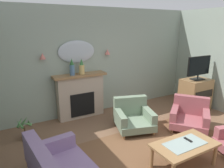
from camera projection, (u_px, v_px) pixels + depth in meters
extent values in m
cube|color=brown|center=(176.00, 166.00, 3.64)|extent=(6.62, 6.69, 0.10)
cube|color=#93A393|center=(102.00, 61.00, 5.69)|extent=(6.62, 0.10, 2.81)
cube|color=brown|center=(168.00, 157.00, 3.80)|extent=(3.20, 2.40, 0.01)
cube|color=tan|center=(80.00, 97.00, 5.39)|extent=(1.20, 0.28, 1.10)
cube|color=black|center=(82.00, 104.00, 5.35)|extent=(0.64, 0.12, 0.60)
cube|color=olive|center=(80.00, 75.00, 5.22)|extent=(1.36, 0.36, 0.06)
cylinder|color=#4C7093|center=(72.00, 70.00, 5.06)|extent=(0.12, 0.12, 0.26)
cone|color=#2D6633|center=(72.00, 62.00, 5.01)|extent=(0.10, 0.10, 0.16)
cylinder|color=tan|center=(82.00, 70.00, 5.18)|extent=(0.14, 0.14, 0.23)
cone|color=#38753D|center=(81.00, 62.00, 5.13)|extent=(0.10, 0.10, 0.16)
ellipsoid|color=#B2BCC6|center=(77.00, 52.00, 5.19)|extent=(0.96, 0.06, 0.56)
cone|color=#D17066|center=(43.00, 56.00, 4.76)|extent=(0.14, 0.14, 0.14)
cone|color=#D17066|center=(107.00, 52.00, 5.56)|extent=(0.14, 0.14, 0.14)
cube|color=olive|center=(185.00, 145.00, 3.44)|extent=(1.10, 0.60, 0.04)
cube|color=#8C9E99|center=(185.00, 143.00, 3.43)|extent=(0.72, 0.36, 0.01)
cylinder|color=olive|center=(215.00, 155.00, 3.52)|extent=(0.06, 0.06, 0.40)
cylinder|color=olive|center=(152.00, 157.00, 3.47)|extent=(0.06, 0.06, 0.40)
cylinder|color=olive|center=(192.00, 142.00, 3.93)|extent=(0.06, 0.06, 0.40)
cube|color=black|center=(188.00, 140.00, 3.52)|extent=(0.04, 0.16, 0.02)
cube|color=gray|center=(53.00, 146.00, 3.44)|extent=(0.77, 0.24, 0.24)
cylinder|color=olive|center=(73.00, 157.00, 3.72)|extent=(0.07, 0.07, 0.10)
cube|color=#934C51|center=(189.00, 122.00, 4.78)|extent=(1.12, 1.12, 0.16)
cube|color=#934C51|center=(191.00, 105.00, 5.00)|extent=(0.62, 0.73, 0.45)
cube|color=#934C51|center=(174.00, 112.00, 4.85)|extent=(0.65, 0.56, 0.22)
cube|color=#934C51|center=(206.00, 117.00, 4.61)|extent=(0.65, 0.56, 0.22)
cylinder|color=olive|center=(172.00, 131.00, 4.64)|extent=(0.06, 0.06, 0.10)
cylinder|color=olive|center=(205.00, 137.00, 4.39)|extent=(0.06, 0.06, 0.10)
cylinder|color=olive|center=(175.00, 119.00, 5.24)|extent=(0.06, 0.06, 0.10)
cylinder|color=olive|center=(204.00, 124.00, 4.99)|extent=(0.06, 0.06, 0.10)
cylinder|color=olive|center=(215.00, 148.00, 4.00)|extent=(0.06, 0.06, 0.10)
cube|color=gray|center=(134.00, 123.00, 4.74)|extent=(0.99, 0.99, 0.16)
cube|color=gray|center=(130.00, 105.00, 4.98)|extent=(0.81, 0.38, 0.45)
cube|color=gray|center=(120.00, 117.00, 4.62)|extent=(0.34, 0.73, 0.22)
cube|color=gray|center=(148.00, 114.00, 4.76)|extent=(0.34, 0.73, 0.22)
cylinder|color=olive|center=(124.00, 137.00, 4.38)|extent=(0.06, 0.06, 0.10)
cylinder|color=olive|center=(154.00, 134.00, 4.53)|extent=(0.06, 0.06, 0.10)
cylinder|color=olive|center=(116.00, 123.00, 5.02)|extent=(0.06, 0.06, 0.10)
cylinder|color=olive|center=(143.00, 120.00, 5.17)|extent=(0.06, 0.06, 0.10)
cube|color=olive|center=(195.00, 95.00, 5.86)|extent=(0.80, 0.56, 0.90)
cube|color=black|center=(204.00, 94.00, 5.60)|extent=(0.68, 0.02, 0.20)
cube|color=black|center=(197.00, 79.00, 5.72)|extent=(0.36, 0.24, 0.03)
cylinder|color=black|center=(198.00, 77.00, 5.70)|extent=(0.04, 0.04, 0.10)
cube|color=black|center=(199.00, 66.00, 5.62)|extent=(0.84, 0.04, 0.52)
cube|color=black|center=(200.00, 66.00, 5.60)|extent=(0.80, 0.01, 0.48)
cylinder|color=brown|center=(26.00, 136.00, 4.38)|extent=(0.16, 0.16, 0.14)
cylinder|color=brown|center=(25.00, 130.00, 4.34)|extent=(0.03, 0.03, 0.15)
cone|color=#4C8447|center=(29.00, 122.00, 4.33)|extent=(0.09, 0.21, 0.20)
cone|color=#4C8447|center=(25.00, 121.00, 4.38)|extent=(0.19, 0.11, 0.22)
cone|color=#4C8447|center=(20.00, 122.00, 4.31)|extent=(0.18, 0.20, 0.20)
cone|color=#4C8447|center=(20.00, 124.00, 4.22)|extent=(0.16, 0.24, 0.16)
cone|color=#4C8447|center=(27.00, 124.00, 4.25)|extent=(0.23, 0.16, 0.18)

